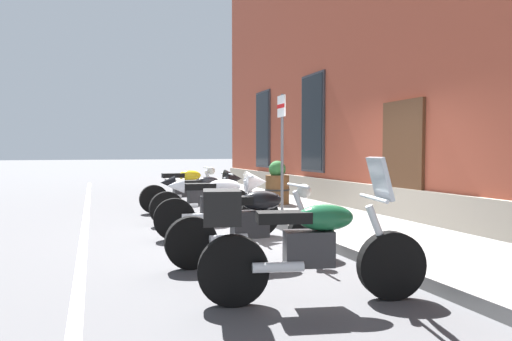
{
  "coord_description": "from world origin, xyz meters",
  "views": [
    {
      "loc": [
        6.7,
        -3.05,
        1.37
      ],
      "look_at": [
        -1.44,
        -0.06,
        1.0
      ],
      "focal_mm": 31.25,
      "sensor_mm": 36.0,
      "label": 1
    }
  ],
  "objects_px": {
    "motorcycle_white_sport": "(222,202)",
    "parking_sign": "(282,135)",
    "motorcycle_black_naked": "(256,225)",
    "motorcycle_green_touring": "(302,243)",
    "barrel_planter": "(277,185)",
    "motorcycle_black_sport": "(206,194)",
    "motorcycle_yellow_naked": "(186,190)"
  },
  "relations": [
    {
      "from": "motorcycle_yellow_naked",
      "to": "motorcycle_green_touring",
      "type": "distance_m",
      "value": 6.42
    },
    {
      "from": "motorcycle_white_sport",
      "to": "parking_sign",
      "type": "height_order",
      "value": "parking_sign"
    },
    {
      "from": "parking_sign",
      "to": "barrel_planter",
      "type": "relative_size",
      "value": 2.38
    },
    {
      "from": "motorcycle_white_sport",
      "to": "motorcycle_black_naked",
      "type": "height_order",
      "value": "motorcycle_white_sport"
    },
    {
      "from": "motorcycle_black_naked",
      "to": "parking_sign",
      "type": "relative_size",
      "value": 0.89
    },
    {
      "from": "motorcycle_yellow_naked",
      "to": "motorcycle_black_sport",
      "type": "relative_size",
      "value": 1.03
    },
    {
      "from": "motorcycle_black_naked",
      "to": "motorcycle_green_touring",
      "type": "relative_size",
      "value": 1.04
    },
    {
      "from": "motorcycle_white_sport",
      "to": "motorcycle_green_touring",
      "type": "height_order",
      "value": "motorcycle_green_touring"
    },
    {
      "from": "motorcycle_black_sport",
      "to": "motorcycle_black_naked",
      "type": "relative_size",
      "value": 0.92
    },
    {
      "from": "motorcycle_black_naked",
      "to": "barrel_planter",
      "type": "relative_size",
      "value": 2.13
    },
    {
      "from": "motorcycle_black_sport",
      "to": "motorcycle_black_naked",
      "type": "height_order",
      "value": "motorcycle_black_sport"
    },
    {
      "from": "motorcycle_black_sport",
      "to": "barrel_planter",
      "type": "relative_size",
      "value": 1.97
    },
    {
      "from": "motorcycle_white_sport",
      "to": "motorcycle_yellow_naked",
      "type": "bearing_deg",
      "value": 178.85
    },
    {
      "from": "motorcycle_green_touring",
      "to": "barrel_planter",
      "type": "xyz_separation_m",
      "value": [
        -6.01,
        2.3,
        0.03
      ]
    },
    {
      "from": "motorcycle_yellow_naked",
      "to": "motorcycle_white_sport",
      "type": "relative_size",
      "value": 1.03
    },
    {
      "from": "motorcycle_white_sport",
      "to": "parking_sign",
      "type": "relative_size",
      "value": 0.83
    },
    {
      "from": "motorcycle_white_sport",
      "to": "motorcycle_black_sport",
      "type": "bearing_deg",
      "value": 176.36
    },
    {
      "from": "motorcycle_black_naked",
      "to": "motorcycle_green_touring",
      "type": "height_order",
      "value": "motorcycle_green_touring"
    },
    {
      "from": "motorcycle_black_naked",
      "to": "parking_sign",
      "type": "height_order",
      "value": "parking_sign"
    },
    {
      "from": "motorcycle_black_naked",
      "to": "barrel_planter",
      "type": "bearing_deg",
      "value": 154.1
    },
    {
      "from": "motorcycle_black_sport",
      "to": "motorcycle_green_touring",
      "type": "relative_size",
      "value": 0.96
    },
    {
      "from": "motorcycle_white_sport",
      "to": "parking_sign",
      "type": "distance_m",
      "value": 2.68
    },
    {
      "from": "motorcycle_white_sport",
      "to": "motorcycle_black_naked",
      "type": "bearing_deg",
      "value": -2.16
    },
    {
      "from": "motorcycle_yellow_naked",
      "to": "motorcycle_black_sport",
      "type": "xyz_separation_m",
      "value": [
        1.76,
        0.03,
        0.06
      ]
    },
    {
      "from": "motorcycle_white_sport",
      "to": "motorcycle_green_touring",
      "type": "relative_size",
      "value": 0.97
    },
    {
      "from": "motorcycle_black_naked",
      "to": "barrel_planter",
      "type": "height_order",
      "value": "barrel_planter"
    },
    {
      "from": "motorcycle_black_naked",
      "to": "motorcycle_white_sport",
      "type": "bearing_deg",
      "value": 177.84
    },
    {
      "from": "motorcycle_white_sport",
      "to": "motorcycle_black_naked",
      "type": "distance_m",
      "value": 1.71
    },
    {
      "from": "motorcycle_black_naked",
      "to": "motorcycle_yellow_naked",
      "type": "bearing_deg",
      "value": 178.5
    },
    {
      "from": "motorcycle_black_sport",
      "to": "barrel_planter",
      "type": "xyz_separation_m",
      "value": [
        -1.35,
        2.04,
        0.03
      ]
    },
    {
      "from": "motorcycle_white_sport",
      "to": "barrel_planter",
      "type": "distance_m",
      "value": 3.53
    },
    {
      "from": "motorcycle_yellow_naked",
      "to": "motorcycle_black_sport",
      "type": "height_order",
      "value": "motorcycle_black_sport"
    }
  ]
}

